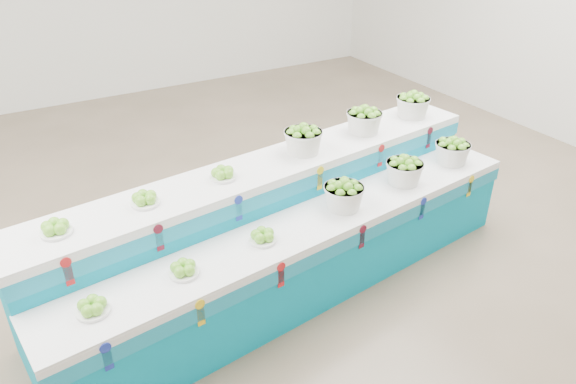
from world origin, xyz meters
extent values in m
plane|color=brown|center=(0.00, 0.00, 0.00)|extent=(10.00, 10.00, 0.00)
cylinder|color=white|center=(-1.34, -1.03, 0.77)|extent=(0.24, 0.24, 0.10)
cylinder|color=white|center=(-0.72, -0.95, 0.77)|extent=(0.24, 0.24, 0.10)
cylinder|color=white|center=(-0.08, -0.87, 0.77)|extent=(0.24, 0.24, 0.10)
cylinder|color=white|center=(-1.41, -0.50, 1.07)|extent=(0.24, 0.24, 0.10)
cylinder|color=white|center=(-0.79, -0.43, 1.07)|extent=(0.24, 0.24, 0.10)
cylinder|color=white|center=(-0.14, -0.35, 1.07)|extent=(0.24, 0.24, 0.10)
camera|label=1|loc=(-1.58, -3.84, 3.02)|focal=33.92mm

